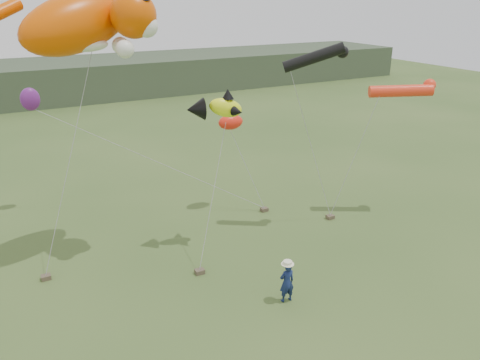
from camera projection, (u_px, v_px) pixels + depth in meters
name	position (u px, v px, depth m)	size (l,w,h in m)	color
ground	(255.00, 313.00, 17.29)	(120.00, 120.00, 0.00)	#385123
headland	(33.00, 83.00, 51.96)	(90.00, 13.00, 4.00)	#2D3D28
festival_attendant	(287.00, 282.00, 17.71)	(0.61, 0.40, 1.67)	#14204B
sandbag_anchors	(182.00, 254.00, 21.10)	(17.09, 4.33, 0.20)	brown
cat_kite	(89.00, 22.00, 18.07)	(6.39, 3.92, 3.21)	#DB4D00
fish_kite	(215.00, 108.00, 19.85)	(2.58, 1.68, 1.37)	#EBFF16
tube_kites	(372.00, 77.00, 22.40)	(8.02, 2.67, 2.87)	black
misc_kites	(141.00, 112.00, 24.08)	(10.25, 5.31, 2.22)	red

